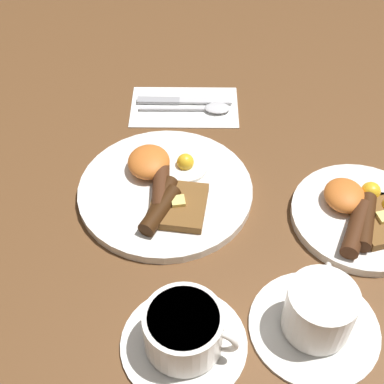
% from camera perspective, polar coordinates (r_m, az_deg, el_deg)
% --- Properties ---
extents(ground_plane, '(3.00, 3.00, 0.00)m').
position_cam_1_polar(ground_plane, '(0.85, -2.83, -0.20)').
color(ground_plane, brown).
extents(breakfast_plate_near, '(0.27, 0.27, 0.05)m').
position_cam_1_polar(breakfast_plate_near, '(0.84, -2.94, 0.38)').
color(breakfast_plate_near, white).
rests_on(breakfast_plate_near, ground_plane).
extents(breakfast_plate_far, '(0.21, 0.21, 0.05)m').
position_cam_1_polar(breakfast_plate_far, '(0.84, 17.75, -2.23)').
color(breakfast_plate_far, white).
rests_on(breakfast_plate_far, ground_plane).
extents(teacup_near, '(0.16, 0.16, 0.07)m').
position_cam_1_polar(teacup_near, '(0.67, -0.83, -14.79)').
color(teacup_near, white).
rests_on(teacup_near, ground_plane).
extents(teacup_far, '(0.17, 0.17, 0.08)m').
position_cam_1_polar(teacup_far, '(0.70, 13.31, -12.57)').
color(teacup_far, white).
rests_on(teacup_far, ground_plane).
extents(napkin, '(0.13, 0.20, 0.01)m').
position_cam_1_polar(napkin, '(1.01, -0.81, 9.10)').
color(napkin, white).
rests_on(napkin, ground_plane).
extents(knife, '(0.02, 0.18, 0.01)m').
position_cam_1_polar(knife, '(1.02, -1.42, 9.72)').
color(knife, silver).
rests_on(knife, napkin).
extents(spoon, '(0.03, 0.17, 0.01)m').
position_cam_1_polar(spoon, '(1.00, 1.67, 8.94)').
color(spoon, silver).
rests_on(spoon, napkin).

